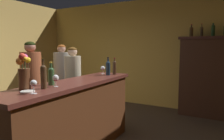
{
  "coord_description": "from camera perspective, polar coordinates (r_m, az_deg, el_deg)",
  "views": [
    {
      "loc": [
        2.4,
        -2.23,
        1.54
      ],
      "look_at": [
        0.99,
        0.32,
        1.23
      ],
      "focal_mm": 34.16,
      "sensor_mm": 36.0,
      "label": 1
    }
  ],
  "objects": [
    {
      "name": "wall_back",
      "position": [
        5.92,
        5.06,
        4.61
      ],
      "size": [
        5.42,
        0.12,
        2.77
      ],
      "primitive_type": "cube",
      "color": "#D9B152",
      "rests_on": "ground"
    },
    {
      "name": "cheese_plate",
      "position": [
        2.45,
        -21.67,
        -5.36
      ],
      "size": [
        0.15,
        0.15,
        0.01
      ],
      "primitive_type": "cylinder",
      "color": "white",
      "rests_on": "bar_counter"
    },
    {
      "name": "display_cabinet",
      "position": [
        5.15,
        23.76,
        -1.32
      ],
      "size": [
        1.14,
        0.45,
        1.77
      ],
      "color": "#3D241A",
      "rests_on": "ground"
    },
    {
      "name": "wine_glass_mid",
      "position": [
        2.66,
        -14.84,
        -2.22
      ],
      "size": [
        0.07,
        0.07,
        0.15
      ],
      "color": "white",
      "rests_on": "bar_counter"
    },
    {
      "name": "wine_bottle_merlot",
      "position": [
        3.72,
        0.67,
        0.86
      ],
      "size": [
        0.06,
        0.06,
        0.29
      ],
      "color": "#4C3320",
      "rests_on": "bar_counter"
    },
    {
      "name": "patron_in_grey",
      "position": [
        4.83,
        -13.2,
        -1.99
      ],
      "size": [
        0.36,
        0.36,
        1.6
      ],
      "rotation": [
        0.0,
        0.0,
        -0.48
      ],
      "color": "maroon",
      "rests_on": "ground"
    },
    {
      "name": "patron_tall",
      "position": [
        4.32,
        -20.76,
        -2.81
      ],
      "size": [
        0.38,
        0.38,
        1.65
      ],
      "rotation": [
        0.0,
        0.0,
        -0.15
      ],
      "color": "brown",
      "rests_on": "ground"
    },
    {
      "name": "wine_glass_rear",
      "position": [
        3.81,
        -2.49,
        0.41
      ],
      "size": [
        0.08,
        0.08,
        0.14
      ],
      "color": "white",
      "rests_on": "bar_counter"
    },
    {
      "name": "display_bottle_midleft",
      "position": [
        5.14,
        22.86,
        9.59
      ],
      "size": [
        0.06,
        0.06,
        0.29
      ],
      "color": "#422C1C",
      "rests_on": "display_cabinet"
    },
    {
      "name": "wine_bottle_syrah",
      "position": [
        2.78,
        -15.98,
        -1.3
      ],
      "size": [
        0.08,
        0.08,
        0.29
      ],
      "color": "#2E4C2A",
      "rests_on": "bar_counter"
    },
    {
      "name": "wine_bottle_riesling",
      "position": [
        3.62,
        -1.07,
        0.72
      ],
      "size": [
        0.07,
        0.07,
        0.31
      ],
      "color": "#192B3E",
      "rests_on": "bar_counter"
    },
    {
      "name": "wine_glass_front",
      "position": [
        2.32,
        -20.27,
        -3.48
      ],
      "size": [
        0.07,
        0.07,
        0.14
      ],
      "color": "white",
      "rests_on": "bar_counter"
    },
    {
      "name": "bar_counter",
      "position": [
        3.11,
        -10.17,
        -12.83
      ],
      "size": [
        0.57,
        2.38,
        1.07
      ],
      "color": "#552C16",
      "rests_on": "ground"
    },
    {
      "name": "wine_bottle_malbec",
      "position": [
        2.56,
        -17.86,
        -1.45
      ],
      "size": [
        0.07,
        0.07,
        0.34
      ],
      "color": "#442F1C",
      "rests_on": "bar_counter"
    },
    {
      "name": "patron_near_entrance",
      "position": [
        4.1,
        -10.38,
        -3.63
      ],
      "size": [
        0.31,
        0.31,
        1.54
      ],
      "rotation": [
        0.0,
        0.0,
        -0.49
      ],
      "color": "navy",
      "rests_on": "ground"
    },
    {
      "name": "flower_arrangement",
      "position": [
        2.57,
        -22.52,
        -0.41
      ],
      "size": [
        0.13,
        0.16,
        0.41
      ],
      "color": "#522E1A",
      "rests_on": "bar_counter"
    },
    {
      "name": "display_bottle_left",
      "position": [
        5.17,
        20.48,
        9.7
      ],
      "size": [
        0.08,
        0.08,
        0.28
      ],
      "color": "#3F2714",
      "rests_on": "display_cabinet"
    },
    {
      "name": "display_bottle_center",
      "position": [
        5.12,
        25.42,
        9.69
      ],
      "size": [
        0.08,
        0.08,
        0.3
      ],
      "color": "#19391D",
      "rests_on": "display_cabinet"
    }
  ]
}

